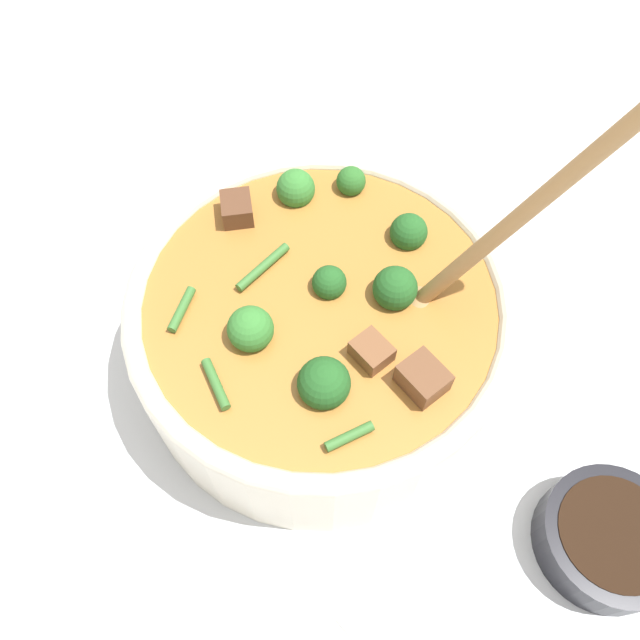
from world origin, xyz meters
TOP-DOWN VIEW (x-y plane):
  - ground_plane at (0.00, 0.00)m, footprint 4.00×4.00m
  - stew_bowl at (0.00, -0.00)m, footprint 0.30×0.34m
  - condiment_bowl at (-0.13, -0.23)m, footprint 0.10×0.10m

SIDE VIEW (x-z plane):
  - ground_plane at x=0.00m, z-range 0.00..0.00m
  - condiment_bowl at x=-0.13m, z-range 0.00..0.04m
  - stew_bowl at x=0.00m, z-range -0.09..0.21m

